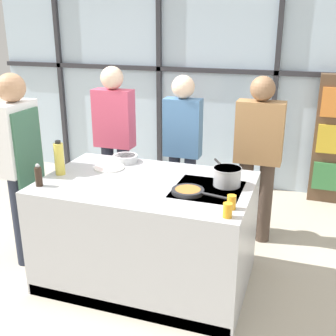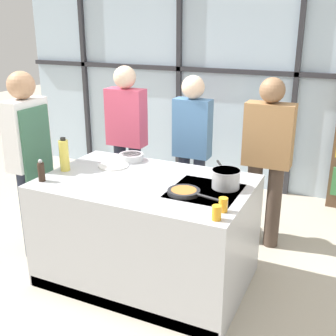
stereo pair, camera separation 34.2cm
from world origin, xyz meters
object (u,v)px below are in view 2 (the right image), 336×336
Objects in this scene: mixing_bowl at (131,157)px; juice_glass_far at (223,205)px; frying_pan at (185,192)px; white_plate at (114,166)px; spectator_center_left at (192,144)px; saucepan at (226,178)px; juice_glass_near at (217,213)px; spectator_center_right at (267,155)px; chef at (29,154)px; spectator_far_left at (127,134)px; oil_bottle at (64,155)px; pepper_grinder at (41,171)px.

juice_glass_far is (1.12, -0.71, 0.02)m from mixing_bowl.
white_plate is at bearing 158.83° from frying_pan.
spectator_center_left is at bearing 119.70° from juice_glass_far.
juice_glass_far is at bearing -74.80° from saucepan.
juice_glass_near reaches higher than frying_pan.
frying_pan is at bearing 72.09° from spectator_center_right.
saucepan is at bearing 95.47° from chef.
juice_glass_near is at bearing -78.43° from saucepan.
spectator_far_left is 5.77× the size of oil_bottle.
chef is 0.92m from mixing_bowl.
frying_pan reaches higher than white_plate.
spectator_center_left is 0.71m from mixing_bowl.
white_plate is at bearing 39.00° from oil_bottle.
spectator_center_left reaches higher than mixing_bowl.
mixing_bowl is at bearing 147.64° from juice_glass_far.
spectator_far_left reaches higher than white_plate.
white_plate is (-0.82, 0.32, -0.01)m from frying_pan.
spectator_far_left reaches higher than spectator_center_left.
saucepan reaches higher than juice_glass_far.
mixing_bowl is (-1.14, -0.61, 0.00)m from spectator_center_right.
spectator_center_left is 1.52m from juice_glass_far.
saucepan is 1.28× the size of oil_bottle.
white_plate is (-1.06, 0.07, -0.07)m from saucepan.
pepper_grinder is (-1.40, -0.49, 0.01)m from saucepan.
pepper_grinder is at bearing -121.33° from white_plate.
frying_pan is 0.40m from juice_glass_far.
spectator_far_left is 1.02× the size of spectator_center_right.
spectator_center_right reaches higher than saucepan.
chef reaches higher than white_plate.
spectator_center_left is (1.17, 1.07, -0.04)m from chef.
frying_pan is 0.88m from white_plate.
juice_glass_far reaches higher than mixing_bowl.
juice_glass_far is at bearing 2.25° from pepper_grinder.
chef is at bearing 28.82° from spectator_center_right.
oil_bottle is (-0.39, -0.48, 0.10)m from mixing_bowl.
mixing_bowl is (0.06, 0.22, 0.03)m from white_plate.
spectator_far_left reaches higher than mixing_bowl.
spectator_far_left is 4.52× the size of saucepan.
oil_bottle is (0.42, -0.03, 0.05)m from chef.
juice_glass_far is at bearing -32.36° from mixing_bowl.
spectator_center_left is at bearing 62.72° from white_plate.
spectator_far_left is 0.90m from white_plate.
spectator_far_left is 1.67m from saucepan.
juice_glass_near is (0.75, -1.46, 0.00)m from spectator_center_left.
spectator_far_left reaches higher than frying_pan.
chef reaches higher than spectator_center_left.
oil_bottle is (-0.75, -1.09, 0.09)m from spectator_center_left.
spectator_center_left is 5.57× the size of oil_bottle.
spectator_center_left is at bearing 117.28° from juice_glass_near.
saucepan is at bearing -3.55° from white_plate.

